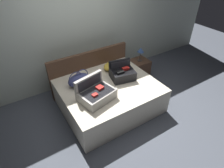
% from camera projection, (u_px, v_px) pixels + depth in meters
% --- Properties ---
extents(ground_plane, '(12.00, 12.00, 0.00)m').
position_uv_depth(ground_plane, '(120.00, 118.00, 3.72)').
color(ground_plane, '#4C515B').
extents(back_wall, '(8.00, 0.10, 2.60)m').
position_uv_depth(back_wall, '(79.00, 28.00, 4.07)').
color(back_wall, '#B7C1B2').
rests_on(back_wall, ground).
extents(bed, '(1.84, 1.55, 0.55)m').
position_uv_depth(bed, '(109.00, 96.00, 3.83)').
color(bed, beige).
rests_on(bed, ground).
extents(headboard, '(1.87, 0.08, 0.92)m').
position_uv_depth(headboard, '(90.00, 70.00, 4.27)').
color(headboard, '#4C3323').
rests_on(headboard, ground).
extents(hard_case_large, '(0.67, 0.58, 0.40)m').
position_uv_depth(hard_case_large, '(96.00, 93.00, 3.27)').
color(hard_case_large, gray).
rests_on(hard_case_large, bed).
extents(hard_case_medium, '(0.53, 0.47, 0.34)m').
position_uv_depth(hard_case_medium, '(122.00, 73.00, 3.79)').
color(hard_case_medium, black).
rests_on(hard_case_medium, bed).
extents(duffel_bag, '(0.48, 0.34, 0.32)m').
position_uv_depth(duffel_bag, '(79.00, 80.00, 3.60)').
color(duffel_bag, navy).
rests_on(duffel_bag, bed).
extents(pillow_near_headboard, '(0.48, 0.39, 0.14)m').
position_uv_depth(pillow_near_headboard, '(113.00, 66.00, 4.12)').
color(pillow_near_headboard, gold).
rests_on(pillow_near_headboard, bed).
extents(nightstand, '(0.44, 0.40, 0.49)m').
position_uv_depth(nightstand, '(139.00, 69.00, 4.72)').
color(nightstand, '#4C3323').
rests_on(nightstand, ground).
extents(table_lamp, '(0.16, 0.16, 0.34)m').
position_uv_depth(table_lamp, '(141.00, 51.00, 4.42)').
color(table_lamp, '#3F3833').
rests_on(table_lamp, nightstand).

